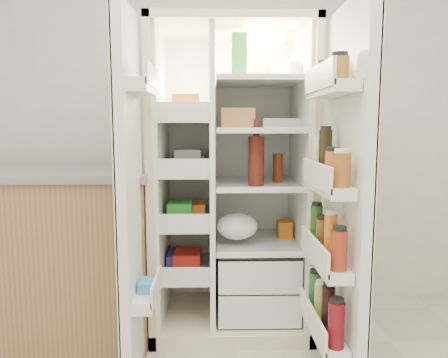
{
  "coord_description": "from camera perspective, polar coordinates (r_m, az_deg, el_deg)",
  "views": [
    {
      "loc": [
        -0.12,
        -0.93,
        1.22
      ],
      "look_at": [
        -0.07,
        1.25,
        0.95
      ],
      "focal_mm": 34.0,
      "sensor_mm": 36.0,
      "label": 1
    }
  ],
  "objects": [
    {
      "name": "wall_back",
      "position": [
        2.94,
        1.03,
        9.6
      ],
      "size": [
        4.0,
        0.02,
        2.7
      ],
      "primitive_type": "cube",
      "color": "silver",
      "rests_on": "floor"
    },
    {
      "name": "refrigerator",
      "position": [
        2.63,
        1.23,
        -3.34
      ],
      "size": [
        0.92,
        0.7,
        1.8
      ],
      "color": "beige",
      "rests_on": "floor"
    },
    {
      "name": "freezer_door",
      "position": [
        2.05,
        -12.48,
        -2.33
      ],
      "size": [
        0.15,
        0.4,
        1.72
      ],
      "color": "white",
      "rests_on": "floor"
    },
    {
      "name": "fridge_door",
      "position": [
        2.01,
        15.56,
        -3.1
      ],
      "size": [
        0.17,
        0.58,
        1.72
      ],
      "color": "white",
      "rests_on": "floor"
    },
    {
      "name": "kitchen_counter",
      "position": [
        2.76,
        -23.21,
        -8.84
      ],
      "size": [
        1.35,
        0.72,
        0.98
      ],
      "color": "olive",
      "rests_on": "floor"
    }
  ]
}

